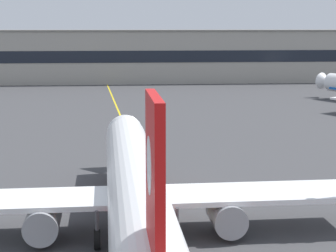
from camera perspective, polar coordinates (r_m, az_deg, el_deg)
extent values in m
cube|color=yellow|center=(57.64, -2.20, -4.64)|extent=(11.17, 179.69, 0.01)
cylinder|color=white|center=(40.26, -3.15, -5.90)|extent=(4.61, 36.08, 3.80)
cone|color=white|center=(59.06, -4.12, -0.83)|extent=(3.67, 2.68, 3.61)
cube|color=red|center=(40.56, -3.13, -7.33)|extent=(4.47, 33.20, 0.44)
cube|color=black|center=(57.07, -4.06, -0.53)|extent=(2.87, 1.16, 0.60)
cube|color=white|center=(41.08, -3.18, -6.83)|extent=(32.10, 5.52, 0.36)
cylinder|color=gray|center=(40.68, -11.95, -9.00)|extent=(2.38, 3.65, 2.30)
cylinder|color=black|center=(42.42, -11.70, -8.19)|extent=(1.96, 0.22, 1.95)
cylinder|color=gray|center=(41.25, 5.64, -8.56)|extent=(2.38, 3.65, 2.30)
cylinder|color=black|center=(42.98, 5.14, -7.79)|extent=(1.96, 0.22, 1.95)
cube|color=red|center=(23.85, -1.28, -5.64)|extent=(0.51, 4.81, 7.20)
cylinder|color=white|center=(23.96, -1.35, -3.79)|extent=(0.49, 2.41, 2.40)
cylinder|color=#4C4C51|center=(54.79, -3.91, -3.84)|extent=(0.24, 0.24, 1.60)
cylinder|color=black|center=(55.04, -3.90, -4.88)|extent=(0.42, 0.91, 0.90)
cylinder|color=#4C4C51|center=(38.83, -6.85, -9.23)|extent=(0.24, 0.24, 1.60)
cylinder|color=black|center=(39.21, -6.82, -10.78)|extent=(0.43, 1.31, 1.30)
cylinder|color=#4C4C51|center=(39.08, 0.89, -9.03)|extent=(0.24, 0.24, 1.60)
cylinder|color=black|center=(39.46, 0.88, -10.58)|extent=(0.43, 1.31, 1.30)
cone|color=white|center=(120.34, 14.95, 4.16)|extent=(4.01, 3.60, 3.30)
cube|color=black|center=(119.10, 15.56, 4.37)|extent=(2.78, 2.07, 0.55)
cone|color=orange|center=(55.60, -3.21, -4.91)|extent=(0.36, 0.36, 0.55)
cylinder|color=white|center=(55.59, -3.21, -4.88)|extent=(0.23, 0.23, 0.07)
cube|color=orange|center=(55.67, -3.21, -5.17)|extent=(0.44, 0.44, 0.03)
cube|color=#9E998E|center=(147.71, 0.09, 6.67)|extent=(155.54, 12.00, 12.46)
cube|color=black|center=(141.67, 0.30, 6.70)|extent=(149.32, 0.12, 2.80)
cube|color=slate|center=(147.50, 0.09, 9.16)|extent=(155.94, 12.40, 0.40)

